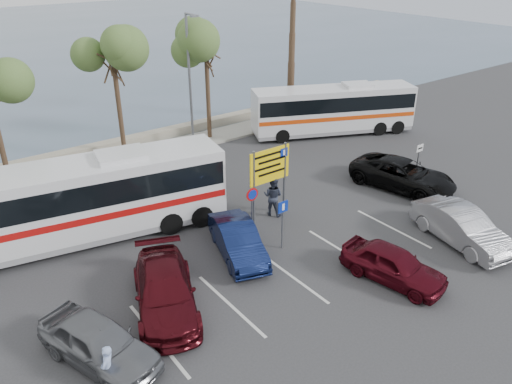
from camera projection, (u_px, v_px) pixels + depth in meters
ground at (298, 254)px, 20.90m from camera, size 120.00×120.00×0.00m
kerb_strip at (148, 153)px, 30.88m from camera, size 44.00×2.40×0.15m
seawall at (134, 140)px, 32.21m from camera, size 48.00×0.80×0.60m
tree_mid at (111, 47)px, 27.14m from camera, size 3.20×3.20×8.00m
tree_right at (206, 44)px, 30.59m from camera, size 3.20×3.20×7.40m
street_lamp_right at (190, 75)px, 30.14m from camera, size 0.45×1.15×8.01m
direction_sign at (270, 171)px, 22.65m from camera, size 2.20×0.12×3.60m
sign_no_stop at (252, 204)px, 21.58m from camera, size 0.60×0.08×2.35m
sign_parking at (283, 218)px, 20.71m from camera, size 0.50×0.07×2.25m
sign_taxi at (418, 158)px, 26.62m from camera, size 0.50×0.07×2.20m
lane_markings at (292, 275)px, 19.57m from camera, size 12.02×4.20×0.01m
coach_bus_left at (84, 203)px, 21.27m from camera, size 12.37×4.82×3.77m
coach_bus_right at (333, 111)px, 33.60m from camera, size 10.85×6.58×3.38m
car_silver_a at (98, 343)px, 15.25m from camera, size 3.04×4.67×1.48m
car_blue at (238, 240)px, 20.59m from camera, size 2.72×4.52×1.41m
car_maroon at (165, 291)px, 17.53m from camera, size 3.81×5.47×1.47m
car_red at (393, 265)px, 19.03m from camera, size 2.41×4.34×1.40m
suv_black at (403, 175)px, 26.30m from camera, size 3.60×5.90×1.53m
car_silver_b at (462, 227)px, 21.43m from camera, size 2.56×4.96×1.56m
pedestrian_near at (108, 368)px, 14.28m from camera, size 0.67×0.66×1.55m
pedestrian_far at (273, 196)px, 23.58m from camera, size 1.12×1.20×1.96m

